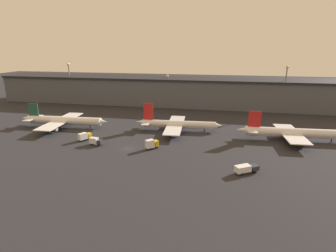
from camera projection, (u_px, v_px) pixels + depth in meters
The scene contains 12 objects.
ground at pixel (128, 149), 102.78m from camera, with size 600.00×600.00×0.00m, color #26262B.
terminal_building at pixel (170, 91), 180.90m from camera, with size 240.39×27.60×18.57m.
airplane_0 at pixel (63, 121), 130.09m from camera, with size 45.31×33.31×11.57m.
airplane_1 at pixel (177, 124), 124.74m from camera, with size 41.73×32.86×12.84m.
airplane_2 at pixel (295, 133), 110.94m from camera, with size 49.12×27.87×12.34m.
service_vehicle_0 at pixel (246, 168), 82.48m from camera, with size 8.06×6.30×2.72m.
service_vehicle_1 at pixel (96, 141), 106.21m from camera, with size 5.60×2.82×3.04m.
service_vehicle_2 at pixel (84, 136), 111.52m from camera, with size 4.53×5.89×3.38m.
service_vehicle_4 at pixel (152, 144), 102.10m from camera, with size 5.12×5.12×3.83m.
lamp_post_0 at pixel (70, 78), 185.81m from camera, with size 1.80×1.80×27.75m.
lamp_post_1 at pixel (168, 86), 173.69m from camera, with size 1.80×1.80×21.04m.
lamp_post_2 at pixel (285, 83), 159.02m from camera, with size 1.80×1.80×27.81m.
Camera 1 is at (33.93, -91.00, 38.14)m, focal length 28.00 mm.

